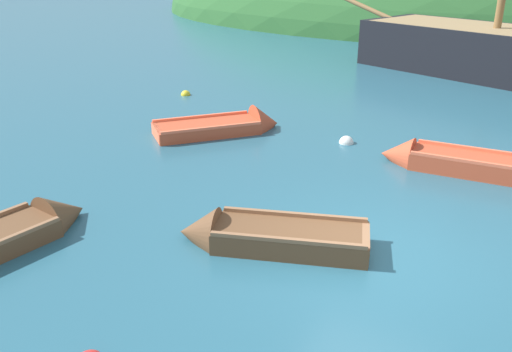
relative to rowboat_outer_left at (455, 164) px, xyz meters
name	(u,v)px	position (x,y,z in m)	size (l,w,h in m)	color
ground_plane	(375,258)	(-0.10, -4.51, -0.13)	(120.00, 120.00, 0.00)	#285B70
shore_hill	(421,16)	(-9.87, 29.63, -0.13)	(41.29, 27.76, 12.77)	#2D602D
rowboat_outer_left	(455,164)	(0.00, 0.00, 0.00)	(3.67, 1.33, 0.92)	#C64C2D
rowboat_outer_right	(263,239)	(-1.80, -5.10, -0.01)	(3.23, 2.05, 0.93)	brown
rowboat_center	(229,128)	(-5.81, -0.41, -0.04)	(2.94, 3.36, 1.12)	#C64C2D
buoy_yellow	(186,95)	(-9.30, 2.04, -0.13)	(0.32, 0.32, 0.32)	yellow
buoy_white	(346,143)	(-2.76, 0.39, -0.13)	(0.37, 0.37, 0.37)	white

